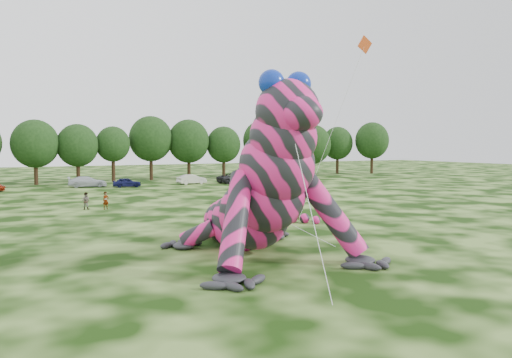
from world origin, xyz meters
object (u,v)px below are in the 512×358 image
Objects in this scene: tree_16 at (337,150)px; spectator_2 at (285,187)px; car_7 at (299,176)px; tree_9 at (113,154)px; tree_11 at (189,149)px; tree_10 at (151,148)px; spectator_1 at (86,201)px; car_5 at (192,179)px; spectator_0 at (106,201)px; tree_7 at (35,152)px; car_4 at (127,183)px; car_3 at (87,182)px; car_6 at (234,178)px; tree_15 at (313,150)px; spectator_3 at (273,186)px; inflatable_gecko at (243,166)px; tree_12 at (224,152)px; flying_kite at (360,57)px; tree_13 at (262,149)px; tree_14 at (287,151)px; tree_17 at (372,148)px; tree_8 at (78,154)px; spectator_5 at (275,200)px.

tree_16 is 5.61× the size of spectator_2.
spectator_2 is (-14.45, -20.18, 0.21)m from car_7.
tree_11 is at bearing 3.82° from tree_9.
tree_10 is 37.44m from spectator_1.
spectator_0 is at bearing 135.19° from car_5.
tree_7 is 2.48× the size of car_4.
tree_7 is 10.49m from car_3.
car_4 is at bearing 81.70° from car_6.
tree_15 is 5.35× the size of spectator_3.
tree_10 is (9.77, 55.70, 0.55)m from inflatable_gecko.
car_5 is (-9.60, -10.31, -3.76)m from tree_12.
flying_kite reaches higher than tree_13.
tree_10 is 12.67m from tree_12.
tree_10 is at bearing -43.31° from car_3.
tree_12 is (22.39, 54.86, -0.21)m from inflatable_gecko.
spectator_1 is 23.39m from spectator_2.
tree_14 is 35.17m from car_4.
spectator_2 is at bearing 150.39° from car_7.
car_5 is 19.52m from spectator_2.
spectator_2 is (-11.83, -28.60, -4.23)m from tree_13.
tree_11 is (12.72, 0.85, 0.70)m from tree_9.
car_6 reaches higher than car_4.
tree_11 is at bearing 37.74° from spectator_0.
spectator_1 is (-34.89, -32.49, -4.29)m from tree_13.
tree_17 is (54.32, 53.79, 0.45)m from inflatable_gecko.
spectator_0 reaches higher than car_7.
car_3 is 24.84m from spectator_1.
tree_12 reaches higher than tree_8.
flying_kite is at bearing 169.25° from spectator_1.
tree_15 is at bearing -71.23° from car_3.
tree_17 is 5.72× the size of spectator_3.
inflatable_gecko is 54.48m from tree_7.
tree_13 is at bearing -104.21° from spectator_1.
tree_8 is 1.66× the size of car_6.
spectator_5 is at bearing -33.40° from spectator_2.
car_5 is (-28.06, -10.34, -4.10)m from tree_15.
tree_15 reaches higher than car_7.
tree_17 is at bearing -0.33° from tree_8.
flying_kite is 1.60× the size of tree_8.
inflatable_gecko is at bearing -157.31° from flying_kite.
car_3 is 3.06× the size of spectator_2.
car_7 is at bearing -133.90° from tree_15.
tree_17 reaches higher than tree_9.
tree_17 is 2.01× the size of car_3.
tree_11 is at bearing 174.57° from spectator_3.
inflatable_gecko is at bearing -81.87° from tree_7.
tree_11 is 24.69m from tree_15.
spectator_0 is (-15.90, 15.95, -11.62)m from flying_kite.
tree_8 is 18.05m from tree_11.
tree_10 is 1.95× the size of car_6.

